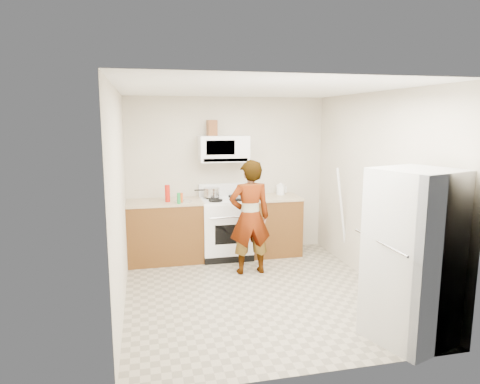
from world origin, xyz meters
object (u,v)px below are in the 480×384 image
object	(u,v)px
person	(250,217)
saucepan	(212,192)
fridge	(413,257)
kettle	(281,190)
gas_range	(226,227)
microwave	(224,149)

from	to	relation	value
person	saucepan	world-z (taller)	person
person	saucepan	bearing A→B (deg)	-66.02
fridge	kettle	xyz separation A→B (m)	(-0.33, 3.08, 0.17)
saucepan	kettle	bearing A→B (deg)	2.17
kettle	fridge	bearing A→B (deg)	-67.61
person	fridge	distance (m)	2.41
person	kettle	xyz separation A→B (m)	(0.75, 0.93, 0.21)
gas_range	microwave	world-z (taller)	microwave
fridge	kettle	bearing A→B (deg)	77.51
microwave	fridge	size ratio (longest dim) A/B	0.45
person	microwave	bearing A→B (deg)	-77.85
gas_range	saucepan	xyz separation A→B (m)	(-0.20, 0.11, 0.54)
gas_range	kettle	xyz separation A→B (m)	(0.95, 0.15, 0.53)
saucepan	gas_range	bearing A→B (deg)	-28.75
person	fridge	xyz separation A→B (m)	(1.08, -2.15, 0.05)
microwave	gas_range	bearing A→B (deg)	-90.00
microwave	kettle	size ratio (longest dim) A/B	4.74
microwave	person	size ratio (longest dim) A/B	0.47
gas_range	person	distance (m)	0.86
gas_range	person	size ratio (longest dim) A/B	0.70
gas_range	person	xyz separation A→B (m)	(0.20, -0.78, 0.32)
microwave	fridge	distance (m)	3.42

